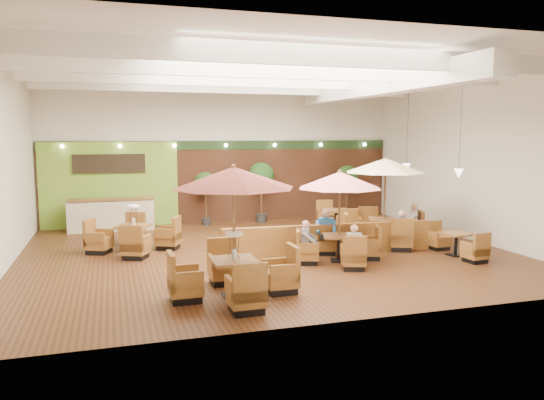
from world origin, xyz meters
name	(u,v)px	position (x,y,z in m)	size (l,w,h in m)	color
room	(264,130)	(0.25, 1.22, 3.63)	(14.04, 14.00, 5.52)	#381E0F
service_counter	(111,215)	(-4.40, 5.10, 0.58)	(3.00, 0.75, 1.18)	beige
booth_divider	(330,239)	(1.69, -0.73, 0.44)	(6.39, 0.18, 0.88)	brown
table_0	(234,209)	(-1.89, -3.90, 1.92)	(2.79, 2.79, 2.86)	brown
table_1	(339,199)	(1.58, -1.61, 1.73)	(2.61, 2.61, 2.53)	brown
table_2	(385,185)	(3.93, 0.14, 1.89)	(2.91, 2.91, 2.79)	brown
table_3	(134,237)	(-3.76, 1.34, 0.44)	(2.88, 2.88, 1.57)	brown
table_4	(456,244)	(5.10, -1.96, 0.32)	(0.84, 2.32, 0.85)	brown
table_5	(336,220)	(3.41, 2.73, 0.37)	(1.03, 2.70, 0.97)	brown
topiary_0	(206,186)	(-0.90, 5.30, 1.52)	(0.88, 0.88, 2.05)	black
topiary_1	(261,178)	(1.32, 5.30, 1.77)	(1.02, 1.02, 2.38)	black
topiary_2	(347,179)	(5.02, 5.30, 1.63)	(0.94, 0.94, 2.19)	black
diner_0	(354,242)	(1.58, -2.54, 0.73)	(0.40, 0.36, 0.73)	silver
diner_1	(326,228)	(1.58, -0.69, 0.78)	(0.47, 0.44, 0.86)	#2662A7
diner_2	(307,237)	(0.65, -1.61, 0.73)	(0.39, 0.41, 0.73)	gray
diner_3	(401,226)	(3.93, -0.88, 0.75)	(0.41, 0.36, 0.76)	#2662A7
diner_4	(412,219)	(4.95, 0.14, 0.76)	(0.44, 0.45, 0.79)	silver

